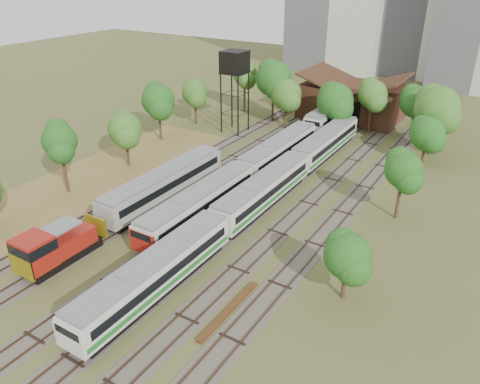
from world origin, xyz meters
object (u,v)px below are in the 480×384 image
Objects in this scene: railcar_red_set at (244,174)px; railcar_green_set at (263,191)px; water_tower at (235,64)px; shunter_locomotive at (52,248)px.

railcar_red_set is 0.66× the size of railcar_green_set.
water_tower is (-11.93, 16.96, 8.51)m from railcar_red_set.
water_tower reaches higher than shunter_locomotive.
shunter_locomotive reaches higher than railcar_red_set.
railcar_green_set is at bearing -32.32° from railcar_red_set.
railcar_green_set is at bearing 62.64° from shunter_locomotive.
water_tower is at bearing 125.13° from railcar_red_set.
shunter_locomotive is 40.18m from water_tower.
railcar_red_set is at bearing -54.87° from water_tower.
railcar_red_set is at bearing 147.68° from railcar_green_set.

